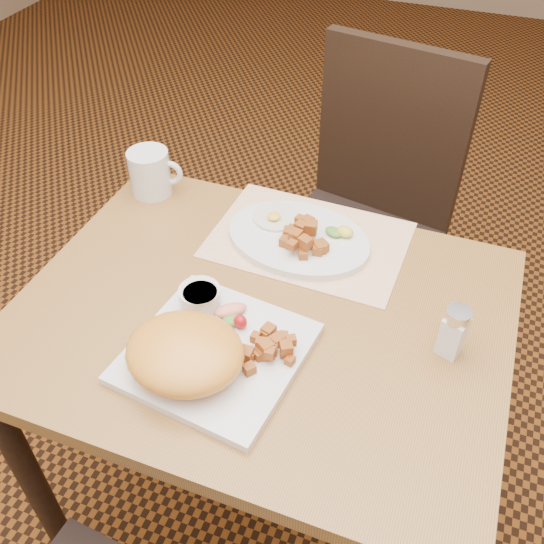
{
  "coord_description": "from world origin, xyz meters",
  "views": [
    {
      "loc": [
        0.3,
        -0.72,
        1.56
      ],
      "look_at": [
        0.01,
        0.04,
        0.82
      ],
      "focal_mm": 40.0,
      "sensor_mm": 36.0,
      "label": 1
    }
  ],
  "objects_px": {
    "plate_square": "(216,353)",
    "table": "(261,349)",
    "chair_far": "(367,208)",
    "salt_shaker": "(454,331)",
    "plate_oval": "(298,238)",
    "coffee_mug": "(151,173)"
  },
  "relations": [
    {
      "from": "plate_oval",
      "to": "coffee_mug",
      "type": "xyz_separation_m",
      "value": [
        -0.37,
        0.06,
        0.04
      ]
    },
    {
      "from": "chair_far",
      "to": "salt_shaker",
      "type": "distance_m",
      "value": 0.75
    },
    {
      "from": "chair_far",
      "to": "plate_square",
      "type": "xyz_separation_m",
      "value": [
        -0.09,
        -0.79,
        0.22
      ]
    },
    {
      "from": "table",
      "to": "plate_square",
      "type": "distance_m",
      "value": 0.17
    },
    {
      "from": "chair_far",
      "to": "plate_oval",
      "type": "bearing_deg",
      "value": 93.93
    },
    {
      "from": "salt_shaker",
      "to": "coffee_mug",
      "type": "relative_size",
      "value": 0.82
    },
    {
      "from": "table",
      "to": "chair_far",
      "type": "height_order",
      "value": "chair_far"
    },
    {
      "from": "chair_far",
      "to": "plate_square",
      "type": "relative_size",
      "value": 3.46
    },
    {
      "from": "coffee_mug",
      "to": "salt_shaker",
      "type": "bearing_deg",
      "value": -18.88
    },
    {
      "from": "plate_square",
      "to": "coffee_mug",
      "type": "relative_size",
      "value": 2.31
    },
    {
      "from": "plate_square",
      "to": "salt_shaker",
      "type": "bearing_deg",
      "value": 22.27
    },
    {
      "from": "plate_square",
      "to": "salt_shaker",
      "type": "xyz_separation_m",
      "value": [
        0.37,
        0.15,
        0.04
      ]
    },
    {
      "from": "plate_oval",
      "to": "table",
      "type": "bearing_deg",
      "value": -90.4
    },
    {
      "from": "plate_square",
      "to": "coffee_mug",
      "type": "height_order",
      "value": "coffee_mug"
    },
    {
      "from": "table",
      "to": "plate_square",
      "type": "relative_size",
      "value": 3.21
    },
    {
      "from": "coffee_mug",
      "to": "table",
      "type": "bearing_deg",
      "value": -35.94
    },
    {
      "from": "plate_square",
      "to": "plate_oval",
      "type": "distance_m",
      "value": 0.34
    },
    {
      "from": "plate_oval",
      "to": "coffee_mug",
      "type": "distance_m",
      "value": 0.38
    },
    {
      "from": "plate_square",
      "to": "table",
      "type": "bearing_deg",
      "value": 76.11
    },
    {
      "from": "table",
      "to": "chair_far",
      "type": "distance_m",
      "value": 0.68
    },
    {
      "from": "chair_far",
      "to": "plate_square",
      "type": "distance_m",
      "value": 0.83
    },
    {
      "from": "table",
      "to": "plate_oval",
      "type": "height_order",
      "value": "plate_oval"
    }
  ]
}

